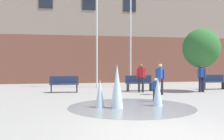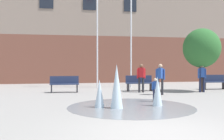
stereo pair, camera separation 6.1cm
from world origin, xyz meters
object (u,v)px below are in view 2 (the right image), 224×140
Objects in this scene: flagpole_right at (131,19)px; street_tree_near_building at (202,48)px; flagpole_left at (98,20)px; child_in_fountain at (155,88)px; park_bench_center at (139,83)px; park_bench_under_right_flagpole at (214,82)px; park_bench_under_left_flagpole at (64,84)px; adult_watching at (202,76)px; teen_by_trashcan at (141,76)px; adult_near_bench at (160,77)px.

street_tree_near_building is at bearing -47.97° from flagpole_right.
flagpole_left is at bearing 180.00° from flagpole_right.
child_in_fountain is 0.12× the size of flagpole_left.
park_bench_center is 4.88m from park_bench_under_right_flagpole.
park_bench_under_right_flagpole is at bearing 1.40° from park_bench_center.
park_bench_under_left_flagpole is 7.73m from adult_watching.
flagpole_right reaches higher than park_bench_under_left_flagpole.
teen_by_trashcan and adult_watching have the same top height.
flagpole_right is at bearing -0.00° from flagpole_left.
adult_near_bench is (0.62, -1.32, 0.00)m from teen_by_trashcan.
adult_near_bench is at bearing -31.33° from teen_by_trashcan.
park_bench_center is 1.01× the size of teen_by_trashcan.
flagpole_left is at bearing 130.46° from park_bench_center.
park_bench_under_left_flagpole is 1.62× the size of child_in_fountain.
street_tree_near_building is (7.73, -1.01, 2.01)m from park_bench_under_left_flagpole.
teen_by_trashcan reaches higher than park_bench_under_left_flagpole.
adult_near_bench is at bearing -23.47° from park_bench_under_left_flagpole.
flagpole_right reaches higher than flagpole_left.
teen_by_trashcan reaches higher than park_bench_center.
flagpole_left reaches higher than adult_watching.
teen_by_trashcan is at bearing -169.48° from park_bench_under_right_flagpole.
park_bench_under_left_flagpole is at bearing -179.58° from park_bench_center.
street_tree_near_building is (0.12, 0.28, 1.55)m from adult_watching.
teen_by_trashcan is (-5.01, -0.93, 0.45)m from park_bench_under_right_flagpole.
flagpole_left is at bearing -108.11° from adult_near_bench.
park_bench_under_right_flagpole is at bearing -27.02° from flagpole_right.
flagpole_right is at bearing 29.34° from park_bench_under_left_flagpole.
teen_by_trashcan and adult_near_bench have the same top height.
street_tree_near_building is (3.39, -1.04, 2.01)m from park_bench_center.
park_bench_under_left_flagpole is 4.31m from teen_by_trashcan.
park_bench_under_left_flagpole is 0.44× the size of street_tree_near_building.
adult_watching is 0.19× the size of flagpole_left.
adult_watching and adult_near_bench have the same top height.
adult_watching is 1.00× the size of adult_near_bench.
street_tree_near_building is (3.21, -3.56, -2.16)m from flagpole_right.
park_bench_under_left_flagpole is 9.23m from park_bench_under_right_flagpole.
adult_near_bench is at bearing -60.49° from flagpole_left.
adult_watching is (3.39, -0.51, 0.00)m from teen_by_trashcan.
street_tree_near_building is at bearing -32.76° from flagpole_left.
park_bench_under_left_flagpole is 1.01× the size of teen_by_trashcan.
adult_watching is 4.96m from child_in_fountain.
park_bench_under_right_flagpole is at bearing -36.38° from adult_watching.
flagpole_right is at bearing 50.62° from adult_watching.
street_tree_near_building reaches higher than child_in_fountain.
park_bench_under_left_flagpole is at bearing -130.91° from flagpole_left.
flagpole_right is at bearing 118.34° from teen_by_trashcan.
teen_by_trashcan is 0.18× the size of flagpole_right.
street_tree_near_building is at bearing 152.89° from adult_near_bench.
adult_near_bench reaches higher than park_bench_under_right_flagpole.
adult_watching is at bearing 148.59° from adult_near_bench.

